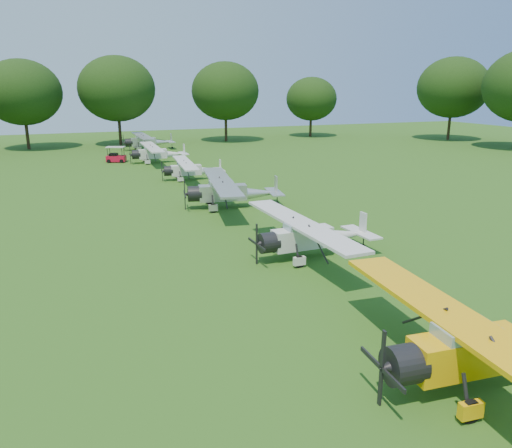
{
  "coord_description": "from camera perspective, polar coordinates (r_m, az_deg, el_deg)",
  "views": [
    {
      "loc": [
        -10.45,
        -20.62,
        8.77
      ],
      "look_at": [
        -0.93,
        3.87,
        1.4
      ],
      "focal_mm": 35.0,
      "sensor_mm": 36.0,
      "label": 1
    }
  ],
  "objects": [
    {
      "name": "aircraft_4",
      "position": [
        36.62,
        -2.99,
        3.92
      ],
      "size": [
        7.31,
        11.56,
        2.27
      ],
      "rotation": [
        0.0,
        0.0,
        -0.17
      ],
      "color": "silver",
      "rests_on": "ground"
    },
    {
      "name": "aircraft_5",
      "position": [
        48.02,
        -7.46,
        6.33
      ],
      "size": [
        5.96,
        9.5,
        1.87
      ],
      "rotation": [
        0.0,
        0.0,
        -0.1
      ],
      "color": "silver",
      "rests_on": "ground"
    },
    {
      "name": "aircraft_3",
      "position": [
        26.2,
        6.29,
        -1.13
      ],
      "size": [
        6.75,
        10.74,
        2.12
      ],
      "rotation": [
        0.0,
        0.0,
        0.03
      ],
      "color": "silver",
      "rests_on": "ground"
    },
    {
      "name": "aircraft_2",
      "position": [
        16.58,
        24.52,
        -12.42
      ],
      "size": [
        7.4,
        11.79,
        2.32
      ],
      "rotation": [
        0.0,
        0.0,
        -0.08
      ],
      "color": "#EEAB0A",
      "rests_on": "ground"
    },
    {
      "name": "aircraft_7",
      "position": [
        71.62,
        -12.34,
        9.32
      ],
      "size": [
        7.01,
        11.12,
        2.2
      ],
      "rotation": [
        0.0,
        0.0,
        0.0
      ],
      "color": "silver",
      "rests_on": "ground"
    },
    {
      "name": "golf_cart",
      "position": [
        60.84,
        -15.74,
        7.38
      ],
      "size": [
        2.41,
        1.9,
        1.81
      ],
      "rotation": [
        0.0,
        0.0,
        -0.35
      ],
      "color": "red",
      "rests_on": "ground"
    },
    {
      "name": "ground",
      "position": [
        24.72,
        5.29,
        -5.18
      ],
      "size": [
        160.0,
        160.0,
        0.0
      ],
      "primitive_type": "plane",
      "color": "#1F4812",
      "rests_on": "ground"
    },
    {
      "name": "tree_belt",
      "position": [
        25.08,
        13.13,
        13.58
      ],
      "size": [
        137.36,
        130.27,
        14.52
      ],
      "color": "black",
      "rests_on": "ground"
    },
    {
      "name": "aircraft_6",
      "position": [
        59.35,
        -11.25,
        8.06
      ],
      "size": [
        6.65,
        10.57,
        2.09
      ],
      "rotation": [
        0.0,
        0.0,
        -0.03
      ],
      "color": "silver",
      "rests_on": "ground"
    }
  ]
}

